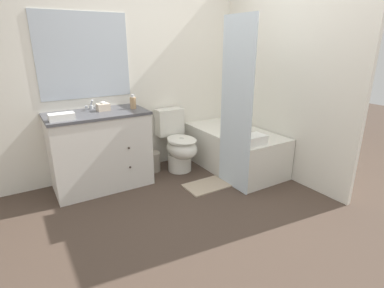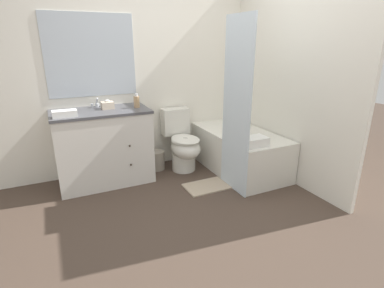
{
  "view_description": "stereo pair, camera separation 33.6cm",
  "coord_description": "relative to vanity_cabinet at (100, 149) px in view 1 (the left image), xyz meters",
  "views": [
    {
      "loc": [
        -1.53,
        -1.99,
        1.61
      ],
      "look_at": [
        0.13,
        0.72,
        0.53
      ],
      "focal_mm": 28.0,
      "sensor_mm": 36.0,
      "label": 1
    },
    {
      "loc": [
        -1.24,
        -2.15,
        1.61
      ],
      "look_at": [
        0.13,
        0.72,
        0.53
      ],
      "focal_mm": 28.0,
      "sensor_mm": 36.0,
      "label": 2
    }
  ],
  "objects": [
    {
      "name": "bath_towel_folded",
      "position": [
        1.48,
        -0.92,
        0.12
      ],
      "size": [
        0.28,
        0.19,
        0.1
      ],
      "color": "white",
      "rests_on": "bathtub"
    },
    {
      "name": "bathtub",
      "position": [
        1.65,
        -0.39,
        -0.19
      ],
      "size": [
        0.72,
        1.36,
        0.52
      ],
      "color": "silver",
      "rests_on": "ground_plane"
    },
    {
      "name": "ground_plane",
      "position": [
        0.74,
        -1.31,
        -0.45
      ],
      "size": [
        14.0,
        14.0,
        0.0
      ],
      "primitive_type": "plane",
      "color": "#47382D"
    },
    {
      "name": "shower_curtain",
      "position": [
        1.28,
        -0.84,
        0.49
      ],
      "size": [
        0.01,
        0.51,
        1.88
      ],
      "color": "silver",
      "rests_on": "ground_plane"
    },
    {
      "name": "wall_back",
      "position": [
        0.74,
        0.31,
        0.8
      ],
      "size": [
        8.0,
        0.06,
        2.5
      ],
      "color": "white",
      "rests_on": "ground_plane"
    },
    {
      "name": "wall_right",
      "position": [
        2.05,
        -0.51,
        0.8
      ],
      "size": [
        0.05,
        2.59,
        2.5
      ],
      "color": "white",
      "rests_on": "ground_plane"
    },
    {
      "name": "sink_faucet",
      "position": [
        -0.0,
        0.2,
        0.47
      ],
      "size": [
        0.14,
        0.12,
        0.12
      ],
      "color": "silver",
      "rests_on": "vanity_cabinet"
    },
    {
      "name": "vanity_cabinet",
      "position": [
        0.0,
        0.0,
        0.0
      ],
      "size": [
        1.08,
        0.61,
        0.88
      ],
      "color": "silver",
      "rests_on": "ground_plane"
    },
    {
      "name": "soap_dispenser",
      "position": [
        0.42,
        -0.03,
        0.5
      ],
      "size": [
        0.07,
        0.07,
        0.16
      ],
      "color": "tan",
      "rests_on": "vanity_cabinet"
    },
    {
      "name": "bath_mat",
      "position": [
        1.02,
        -0.68,
        -0.44
      ],
      "size": [
        0.5,
        0.34,
        0.02
      ],
      "color": "tan",
      "rests_on": "ground_plane"
    },
    {
      "name": "tissue_box",
      "position": [
        0.1,
        0.05,
        0.47
      ],
      "size": [
        0.14,
        0.13,
        0.11
      ],
      "color": "beige",
      "rests_on": "vanity_cabinet"
    },
    {
      "name": "wastebasket",
      "position": [
        0.67,
        0.08,
        -0.32
      ],
      "size": [
        0.22,
        0.22,
        0.25
      ],
      "color": "gray",
      "rests_on": "ground_plane"
    },
    {
      "name": "toilet",
      "position": [
        0.99,
        -0.07,
        -0.1
      ],
      "size": [
        0.36,
        0.66,
        0.78
      ],
      "color": "silver",
      "rests_on": "ground_plane"
    },
    {
      "name": "hand_towel_folded",
      "position": [
        -0.38,
        -0.18,
        0.47
      ],
      "size": [
        0.24,
        0.13,
        0.07
      ],
      "color": "white",
      "rests_on": "vanity_cabinet"
    }
  ]
}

